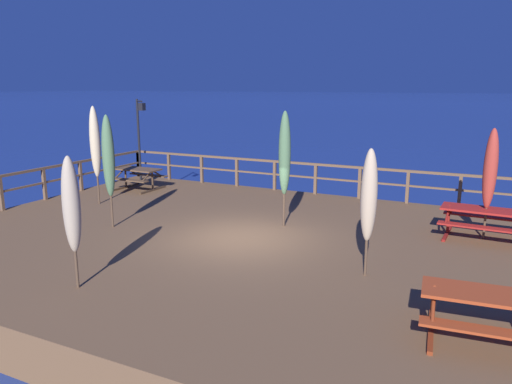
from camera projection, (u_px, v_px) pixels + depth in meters
ground_plane at (241, 270)px, 12.35m from camera, size 600.00×600.00×0.00m
wooden_deck at (241, 254)px, 12.26m from camera, size 15.84×11.43×0.87m
railing_waterside_far at (316, 173)px, 16.89m from camera, size 15.64×0.10×1.09m
railing_side_left at (23, 182)px, 15.35m from camera, size 0.10×11.23×1.09m
picnic_table_back_left at (483, 306)px, 7.15m from camera, size 1.87×1.56×0.78m
picnic_table_front_right at (139, 174)px, 17.72m from camera, size 1.61×1.42×0.78m
picnic_table_mid_left at (488, 217)px, 11.89m from camera, size 2.22×1.48×0.78m
patio_umbrella_tall_mid_left at (71, 205)px, 8.83m from camera, size 0.32×0.32×2.51m
patio_umbrella_short_back at (95, 142)px, 15.24m from camera, size 0.32×0.32×3.10m
patio_umbrella_tall_back_left at (490, 169)px, 11.72m from camera, size 0.32×0.32×2.74m
patio_umbrella_tall_front at (108, 157)px, 12.68m from camera, size 0.32×0.32×2.99m
patio_umbrella_short_front at (285, 154)px, 12.75m from camera, size 0.32×0.32×3.09m
patio_umbrella_tall_back_right at (369, 196)px, 9.42m from camera, size 0.32×0.32×2.56m
lamp_post_hooked at (140, 127)px, 19.05m from camera, size 0.61×0.43×3.20m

